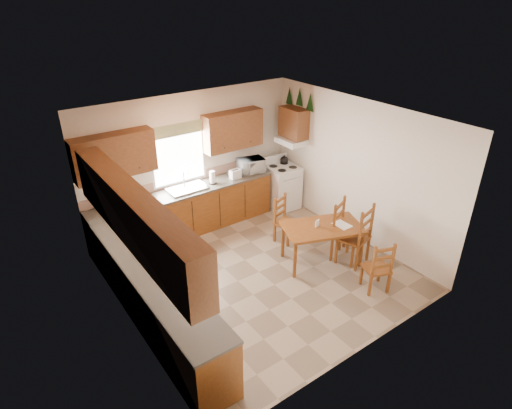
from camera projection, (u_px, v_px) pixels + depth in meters
floor at (259, 272)px, 7.43m from camera, size 4.50×4.50×0.00m
ceiling at (260, 120)px, 6.19m from camera, size 4.50×4.50×0.00m
wall_left at (122, 248)px, 5.64m from camera, size 4.50×4.50×0.00m
wall_right at (357, 171)px, 7.98m from camera, size 4.50×4.50×0.00m
wall_back at (192, 161)px, 8.43m from camera, size 4.50×4.50×0.00m
wall_front at (368, 272)px, 5.19m from camera, size 4.50×4.50×0.00m
lower_cab_back at (186, 212)px, 8.44m from camera, size 3.75×0.60×0.88m
lower_cab_left at (155, 300)px, 6.11m from camera, size 0.60×3.60×0.88m
counter_back at (184, 191)px, 8.23m from camera, size 3.75×0.63×0.04m
counter_left at (152, 274)px, 5.90m from camera, size 0.63×3.60×0.04m
backsplash at (177, 181)px, 8.39m from camera, size 3.75×0.01×0.18m
upper_cab_back_left at (114, 155)px, 7.28m from camera, size 1.41×0.33×0.75m
upper_cab_back_right at (233, 130)px, 8.53m from camera, size 1.25×0.33×0.75m
upper_cab_left at (133, 216)px, 5.39m from camera, size 0.33×3.60×0.75m
upper_cab_stove at (294, 123)px, 8.82m from camera, size 0.33×0.62×0.62m
range_hood at (291, 141)px, 8.97m from camera, size 0.44×0.62×0.12m
window_frame at (178, 155)px, 8.16m from camera, size 1.13×0.02×1.18m
window_pane at (178, 155)px, 8.16m from camera, size 1.05×0.01×1.10m
window_valance at (177, 130)px, 7.91m from camera, size 1.19×0.01×0.24m
sink_basin at (187, 188)px, 8.25m from camera, size 0.75×0.45×0.04m
pine_decal_a at (310, 102)px, 8.44m from camera, size 0.22×0.22×0.36m
pine_decal_b at (300, 97)px, 8.65m from camera, size 0.22×0.22×0.36m
pine_decal_c at (289, 96)px, 8.90m from camera, size 0.22×0.22×0.36m
stove at (282, 187)px, 9.42m from camera, size 0.67×0.69×0.93m
coffeemaker at (105, 203)px, 7.42m from camera, size 0.21×0.24×0.30m
paper_towel at (212, 177)px, 8.44m from camera, size 0.12×0.12×0.26m
toaster at (235, 174)px, 8.69m from camera, size 0.22×0.14×0.18m
microwave at (251, 165)px, 8.96m from camera, size 0.55×0.44×0.29m
dining_table at (322, 244)px, 7.56m from camera, size 1.53×1.20×0.72m
chair_near_left at (377, 265)px, 6.83m from camera, size 0.49×0.48×0.92m
chair_near_right at (354, 234)px, 7.45m from camera, size 0.58×0.57×1.15m
chair_far_left at (286, 220)px, 8.14m from camera, size 0.47×0.46×0.91m
chair_far_right at (348, 232)px, 7.54m from camera, size 0.61×0.59×1.12m
table_paper at (342, 225)px, 7.44m from camera, size 0.24×0.31×0.00m
table_card at (317, 223)px, 7.36m from camera, size 0.10×0.04×0.13m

